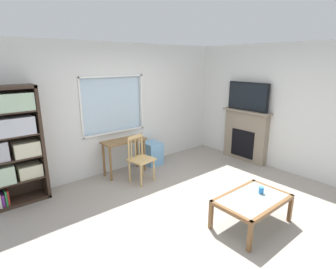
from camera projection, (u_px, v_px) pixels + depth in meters
ground at (191, 209)px, 4.22m from camera, size 6.14×5.42×0.02m
wall_back_with_window at (119, 109)px, 5.52m from camera, size 5.14×0.15×2.62m
wall_right at (283, 109)px, 5.49m from camera, size 0.12×4.62×2.62m
bookshelf at (9, 142)px, 4.12m from camera, size 0.90×0.38×1.91m
desk_under_window at (124, 146)px, 5.38m from camera, size 0.89×0.38×0.72m
wooden_chair at (140, 158)px, 5.06m from camera, size 0.48×0.46×0.90m
plastic_drawer_unit at (152, 153)px, 5.96m from camera, size 0.35×0.40×0.51m
fireplace at (245, 135)px, 6.14m from camera, size 0.26×1.17×1.18m
tv at (248, 96)px, 5.88m from camera, size 0.06×1.00×0.63m
coffee_table at (252, 201)px, 3.70m from camera, size 1.06×0.67×0.42m
sippy_cup at (261, 190)px, 3.81m from camera, size 0.07×0.07×0.09m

